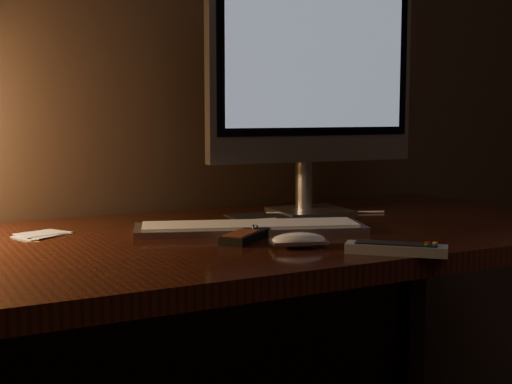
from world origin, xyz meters
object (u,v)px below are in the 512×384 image
tv_remote (396,249)px  mouse (299,242)px  desk (226,285)px  monitor (313,74)px  media_remote (245,236)px  keyboard (250,227)px

tv_remote → mouse: bearing=175.0°
desk → monitor: (0.29, 0.11, 0.47)m
monitor → media_remote: 0.54m
mouse → media_remote: media_remote is taller
mouse → tv_remote: 0.18m
keyboard → mouse: bearing=-70.1°
desk → monitor: size_ratio=2.75×
monitor → tv_remote: size_ratio=3.62×
monitor → media_remote: (-0.33, -0.27, -0.34)m
desk → tv_remote: tv_remote is taller
desk → media_remote: (-0.03, -0.16, 0.14)m
monitor → keyboard: (-0.27, -0.18, -0.34)m
monitor → keyboard: size_ratio=1.19×
mouse → desk: bearing=113.3°
keyboard → mouse: size_ratio=4.73×
mouse → monitor: bearing=72.9°
monitor → media_remote: monitor is taller
desk → mouse: (0.02, -0.27, 0.14)m
mouse → media_remote: 0.12m
desk → tv_remote: bearing=-70.6°
mouse → media_remote: (-0.06, 0.11, -0.00)m
desk → tv_remote: 0.45m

